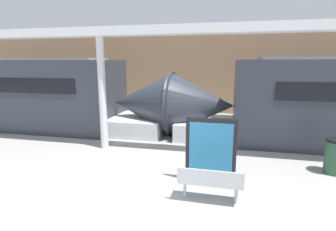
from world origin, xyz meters
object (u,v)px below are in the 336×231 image
(bench_near, at_px, (210,181))
(support_column_near, at_px, (102,94))
(train_right, at_px, (14,94))
(trash_bin, at_px, (336,156))
(poster_board, at_px, (211,151))

(bench_near, height_order, support_column_near, support_column_near)
(train_right, relative_size, support_column_near, 4.00)
(support_column_near, bearing_deg, bench_near, -37.02)
(trash_bin, bearing_deg, bench_near, -144.70)
(trash_bin, relative_size, poster_board, 0.57)
(bench_near, bearing_deg, support_column_near, 143.83)
(bench_near, relative_size, support_column_near, 0.37)
(trash_bin, height_order, support_column_near, support_column_near)
(bench_near, relative_size, trash_bin, 1.47)
(trash_bin, xyz_separation_m, poster_board, (-3.33, -1.33, 0.37))
(train_right, distance_m, bench_near, 11.04)
(poster_board, height_order, support_column_near, support_column_near)
(poster_board, bearing_deg, trash_bin, 21.71)
(train_right, xyz_separation_m, bench_near, (9.68, -5.22, -1.02))
(trash_bin, height_order, poster_board, poster_board)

